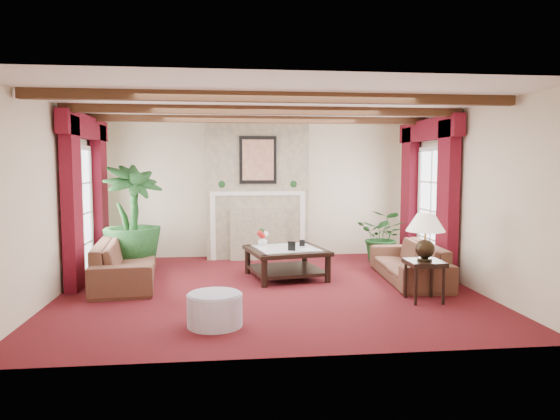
{
  "coord_description": "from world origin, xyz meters",
  "views": [
    {
      "loc": [
        -0.64,
        -7.35,
        1.82
      ],
      "look_at": [
        0.22,
        0.4,
        1.14
      ],
      "focal_mm": 32.0,
      "sensor_mm": 36.0,
      "label": 1
    }
  ],
  "objects": [
    {
      "name": "book",
      "position": [
        0.58,
        0.35,
        0.62
      ],
      "size": [
        0.21,
        0.18,
        0.27
      ],
      "primitive_type": "imported",
      "rotation": [
        0.0,
        0.0,
        0.47
      ],
      "color": "black",
      "rests_on": "coffee_table"
    },
    {
      "name": "sofa_left",
      "position": [
        -2.2,
        0.6,
        0.44
      ],
      "size": [
        2.39,
        1.16,
        0.88
      ],
      "primitive_type": "imported",
      "rotation": [
        0.0,
        0.0,
        1.69
      ],
      "color": "#3E1018",
      "rests_on": "ground"
    },
    {
      "name": "side_table",
      "position": [
        2.03,
        -0.96,
        0.28
      ],
      "size": [
        0.59,
        0.59,
        0.56
      ],
      "primitive_type": null,
      "rotation": [
        0.0,
        0.0,
        -0.28
      ],
      "color": "black",
      "rests_on": "ground"
    },
    {
      "name": "ottoman",
      "position": [
        -0.77,
        -1.71,
        0.18
      ],
      "size": [
        0.63,
        0.63,
        0.37
      ],
      "primitive_type": "cylinder",
      "color": "#B1A7BE",
      "rests_on": "ground"
    },
    {
      "name": "photo_frame_a",
      "position": [
        0.4,
        0.37,
        0.57
      ],
      "size": [
        0.12,
        0.06,
        0.16
      ],
      "primitive_type": null,
      "rotation": [
        0.0,
        0.0,
        -0.38
      ],
      "color": "black",
      "rests_on": "coffee_table"
    },
    {
      "name": "fireplace",
      "position": [
        0.0,
        2.55,
        2.7
      ],
      "size": [
        2.0,
        0.52,
        2.7
      ],
      "primitive_type": null,
      "color": "tan",
      "rests_on": "ground"
    },
    {
      "name": "curtains_left",
      "position": [
        -2.86,
        1.0,
        2.55
      ],
      "size": [
        0.2,
        2.4,
        2.55
      ],
      "primitive_type": null,
      "color": "#570B17",
      "rests_on": "ground"
    },
    {
      "name": "french_door_right",
      "position": [
        2.97,
        1.0,
        2.13
      ],
      "size": [
        0.1,
        1.1,
        2.16
      ],
      "primitive_type": null,
      "color": "white",
      "rests_on": "ground"
    },
    {
      "name": "french_door_left",
      "position": [
        -2.97,
        1.0,
        2.13
      ],
      "size": [
        0.1,
        1.1,
        2.16
      ],
      "primitive_type": null,
      "color": "white",
      "rests_on": "ground"
    },
    {
      "name": "coffee_table",
      "position": [
        0.35,
        0.66,
        0.24
      ],
      "size": [
        1.4,
        1.4,
        0.49
      ],
      "primitive_type": null,
      "rotation": [
        0.0,
        0.0,
        0.2
      ],
      "color": "black",
      "rests_on": "ground"
    },
    {
      "name": "table_lamp",
      "position": [
        2.03,
        -0.96,
        0.89
      ],
      "size": [
        0.52,
        0.52,
        0.66
      ],
      "primitive_type": null,
      "color": "black",
      "rests_on": "side_table"
    },
    {
      "name": "ceiling",
      "position": [
        0.0,
        0.0,
        2.7
      ],
      "size": [
        6.0,
        6.0,
        0.0
      ],
      "primitive_type": "plane",
      "rotation": [
        3.14,
        0.0,
        0.0
      ],
      "color": "white",
      "rests_on": "floor"
    },
    {
      "name": "ceiling_beams",
      "position": [
        0.0,
        0.0,
        2.64
      ],
      "size": [
        6.0,
        3.0,
        0.12
      ],
      "primitive_type": null,
      "color": "#3C2313",
      "rests_on": "ceiling"
    },
    {
      "name": "sofa_right",
      "position": [
        2.29,
        0.28,
        0.4
      ],
      "size": [
        2.13,
        0.86,
        0.8
      ],
      "primitive_type": "imported",
      "rotation": [
        0.0,
        0.0,
        -1.63
      ],
      "color": "#3E1018",
      "rests_on": "ground"
    },
    {
      "name": "curtains_right",
      "position": [
        2.86,
        1.0,
        2.55
      ],
      "size": [
        0.2,
        2.4,
        2.55
      ],
      "primitive_type": null,
      "color": "#570B17",
      "rests_on": "ground"
    },
    {
      "name": "right_wall",
      "position": [
        3.0,
        0.0,
        1.35
      ],
      "size": [
        0.02,
        5.5,
        2.7
      ],
      "primitive_type": "cube",
      "color": "beige",
      "rests_on": "ground"
    },
    {
      "name": "back_wall",
      "position": [
        0.0,
        2.75,
        1.35
      ],
      "size": [
        6.0,
        0.02,
        2.7
      ],
      "primitive_type": "cube",
      "color": "beige",
      "rests_on": "ground"
    },
    {
      "name": "small_plant",
      "position": [
        2.34,
        1.77,
        0.39
      ],
      "size": [
        1.86,
        1.87,
        0.78
      ],
      "primitive_type": "imported",
      "rotation": [
        0.0,
        0.0,
        -0.63
      ],
      "color": "black",
      "rests_on": "ground"
    },
    {
      "name": "left_wall",
      "position": [
        -3.0,
        0.0,
        1.35
      ],
      "size": [
        0.02,
        5.5,
        2.7
      ],
      "primitive_type": "cube",
      "color": "beige",
      "rests_on": "ground"
    },
    {
      "name": "potted_palm",
      "position": [
        -2.27,
        1.61,
        0.52
      ],
      "size": [
        2.82,
        2.86,
        1.04
      ],
      "primitive_type": "imported",
      "rotation": [
        0.0,
        0.0,
        0.64
      ],
      "color": "black",
      "rests_on": "ground"
    },
    {
      "name": "flower_vase",
      "position": [
        -0.02,
        0.99,
        0.57
      ],
      "size": [
        0.23,
        0.23,
        0.16
      ],
      "primitive_type": "imported",
      "rotation": [
        0.0,
        0.0,
        -0.19
      ],
      "color": "silver",
      "rests_on": "coffee_table"
    },
    {
      "name": "floor",
      "position": [
        0.0,
        0.0,
        0.0
      ],
      "size": [
        6.0,
        6.0,
        0.0
      ],
      "primitive_type": "plane",
      "color": "#4E0E12",
      "rests_on": "ground"
    },
    {
      "name": "photo_frame_b",
      "position": [
        0.63,
        0.78,
        0.55
      ],
      "size": [
        0.09,
        0.02,
        0.12
      ],
      "primitive_type": null,
      "rotation": [
        0.0,
        0.0,
        -0.03
      ],
      "color": "black",
      "rests_on": "coffee_table"
    }
  ]
}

